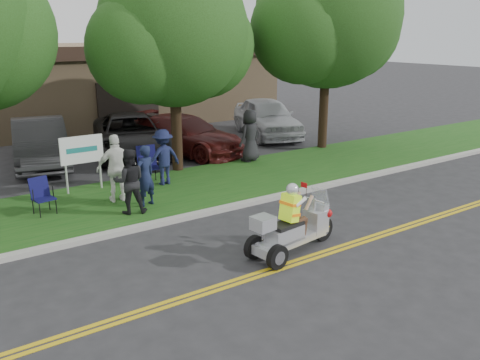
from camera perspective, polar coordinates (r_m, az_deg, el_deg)
ground at (r=11.60m, az=7.71°, el=-7.33°), size 120.00×120.00×0.00m
centerline_near at (r=11.22m, az=9.71°, el=-8.25°), size 60.00×0.10×0.01m
centerline_far at (r=11.32m, az=9.15°, el=-7.98°), size 60.00×0.10×0.01m
curb at (r=13.82m, az=-0.76°, el=-2.98°), size 60.00×0.25×0.12m
grass_verge at (r=15.57m, az=-5.17°, el=-0.83°), size 60.00×4.00×0.10m
commercial_building at (r=28.45m, az=-15.69°, el=10.45°), size 18.00×8.20×4.00m
tree_mid at (r=16.93m, az=-7.39°, el=15.54°), size 5.88×4.80×7.05m
tree_right at (r=20.61m, az=9.88°, el=17.21°), size 6.86×5.60×8.07m
business_sign at (r=15.41m, az=-17.33°, el=2.94°), size 1.25×0.06×1.75m
trike_scooter at (r=10.99m, az=5.88°, el=-5.51°), size 2.44×0.89×1.59m
lawn_chair_a at (r=13.99m, az=-21.41°, el=-1.40°), size 0.58×0.60×0.95m
lawn_chair_b at (r=15.95m, az=-10.30°, el=1.99°), size 0.67×0.69×1.15m
spectator_adult_left at (r=13.76m, az=-10.61°, el=0.47°), size 0.70×0.56×1.66m
spectator_adult_mid at (r=13.26m, az=-12.32°, el=-0.15°), size 0.99×0.88×1.69m
spectator_adult_right at (r=14.27m, az=-13.67°, el=1.30°), size 1.15×0.60×1.88m
spectator_chair_a at (r=15.63m, az=-8.62°, el=2.56°), size 1.13×0.68×1.71m
spectator_chair_b at (r=18.30m, az=1.14°, el=5.02°), size 1.05×0.83×1.87m
parked_car_left at (r=19.42m, az=-21.54°, el=3.90°), size 2.70×5.28×1.66m
parked_car_mid at (r=20.05m, az=-12.21°, el=4.92°), size 4.17×6.19×1.58m
parked_car_right at (r=20.02m, az=-6.24°, el=5.05°), size 3.72×5.56×1.50m
parked_car_far_right at (r=23.34m, az=3.03°, el=7.05°), size 3.59×5.54×1.76m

